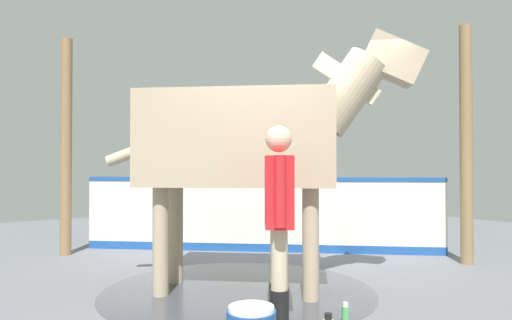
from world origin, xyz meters
name	(u,v)px	position (x,y,z in m)	size (l,w,h in m)	color
ground_plane	(260,289)	(0.00, 0.00, -0.01)	(16.00, 16.00, 0.02)	slate
wet_patch	(238,290)	(-0.04, -0.25, 0.00)	(2.79, 2.79, 0.00)	#42444C
barrier_wall	(261,217)	(-1.70, 1.21, 0.52)	(3.62, 4.08, 1.12)	silver
roof_post_near	(466,144)	(0.57, 2.91, 1.57)	(0.16, 0.16, 3.13)	olive
roof_post_far	(66,146)	(-3.10, -1.25, 1.57)	(0.16, 0.16, 3.13)	olive
horse	(250,140)	(0.04, -0.16, 1.55)	(2.34, 2.60, 2.62)	tan
handler	(279,211)	(1.04, -0.56, 0.91)	(0.55, 0.45, 1.60)	black
bottle_spray	(345,315)	(1.33, -0.11, 0.09)	(0.06, 0.06, 0.19)	#4CA559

